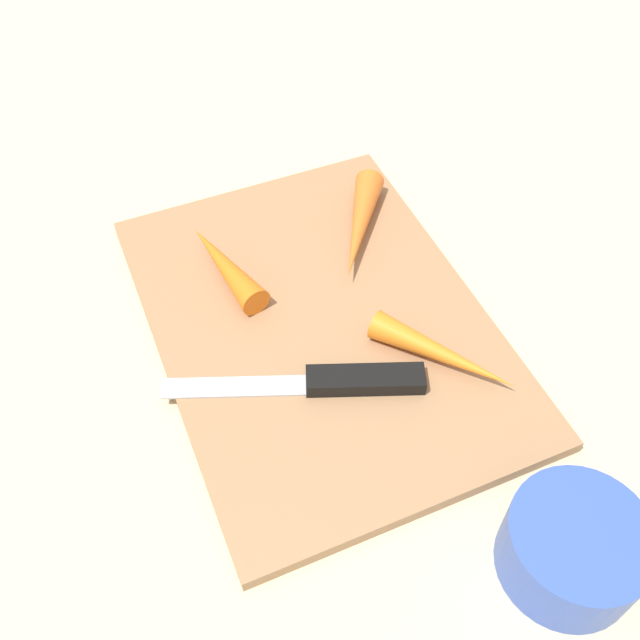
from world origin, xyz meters
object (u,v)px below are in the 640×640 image
(small_bowl, at_px, (573,548))
(cutting_board, at_px, (320,325))
(knife, at_px, (348,381))
(carrot_medium, at_px, (443,354))
(carrot_longest, at_px, (360,225))
(carrot_shortest, at_px, (224,265))

(small_bowl, bearing_deg, cutting_board, 16.00)
(cutting_board, relative_size, knife, 1.86)
(cutting_board, bearing_deg, carrot_medium, -137.89)
(cutting_board, bearing_deg, small_bowl, -164.00)
(carrot_longest, relative_size, small_bowl, 1.38)
(cutting_board, distance_m, carrot_shortest, 0.10)
(knife, bearing_deg, cutting_board, -73.54)
(carrot_shortest, distance_m, small_bowl, 0.35)
(knife, bearing_deg, carrot_longest, -96.73)
(carrot_longest, bearing_deg, knife, 5.81)
(knife, distance_m, small_bowl, 0.19)
(carrot_longest, relative_size, carrot_medium, 1.05)
(carrot_shortest, bearing_deg, carrot_longest, -102.44)
(cutting_board, bearing_deg, knife, 175.14)
(carrot_medium, relative_size, small_bowl, 1.31)
(carrot_shortest, xyz_separation_m, carrot_longest, (-0.00, -0.13, 0.00))
(carrot_longest, bearing_deg, small_bowl, 33.77)
(carrot_medium, bearing_deg, carrot_shortest, -177.66)
(knife, relative_size, carrot_longest, 1.55)
(cutting_board, height_order, carrot_shortest, carrot_shortest)
(knife, distance_m, carrot_longest, 0.16)
(knife, distance_m, carrot_shortest, 0.15)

